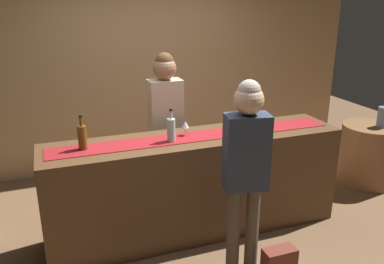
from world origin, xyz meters
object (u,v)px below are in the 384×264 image
(round_side_table, at_px, (368,154))
(vase_on_side_table, at_px, (383,117))
(bartender, at_px, (166,115))
(wine_glass_near_customer, at_px, (185,125))
(handbag, at_px, (279,260))
(wine_bottle_amber, at_px, (82,137))
(customer_sipping, at_px, (246,160))
(wine_glass_mid_counter, at_px, (255,120))
(wine_bottle_clear, at_px, (171,129))

(round_side_table, relative_size, vase_on_side_table, 3.08)
(bartender, bearing_deg, wine_glass_near_customer, 92.99)
(handbag, bearing_deg, vase_on_side_table, 27.68)
(wine_bottle_amber, distance_m, round_side_table, 3.46)
(customer_sipping, distance_m, handbag, 0.94)
(wine_glass_near_customer, relative_size, bartender, 0.09)
(vase_on_side_table, bearing_deg, wine_glass_near_customer, -176.79)
(wine_glass_near_customer, relative_size, customer_sipping, 0.09)
(vase_on_side_table, xyz_separation_m, handbag, (-2.00, -1.05, -0.75))
(wine_glass_near_customer, bearing_deg, wine_glass_mid_counter, -7.01)
(wine_bottle_clear, distance_m, handbag, 1.44)
(wine_glass_mid_counter, xyz_separation_m, round_side_table, (1.77, 0.30, -0.71))
(wine_bottle_amber, height_order, customer_sipping, customer_sipping)
(wine_glass_near_customer, bearing_deg, wine_bottle_clear, -147.75)
(wine_glass_near_customer, bearing_deg, customer_sipping, -72.48)
(wine_glass_near_customer, xyz_separation_m, vase_on_side_table, (2.51, 0.14, -0.22))
(wine_bottle_clear, distance_m, customer_sipping, 0.77)
(wine_glass_mid_counter, relative_size, bartender, 0.09)
(wine_bottle_amber, xyz_separation_m, handbag, (1.43, -0.87, -0.98))
(wine_bottle_amber, distance_m, customer_sipping, 1.36)
(wine_bottle_amber, bearing_deg, customer_sipping, -31.45)
(bartender, height_order, customer_sipping, bartender)
(round_side_table, relative_size, handbag, 2.64)
(bartender, xyz_separation_m, vase_on_side_table, (2.55, -0.38, -0.18))
(wine_glass_near_customer, distance_m, vase_on_side_table, 2.53)
(customer_sipping, relative_size, vase_on_side_table, 6.79)
(vase_on_side_table, bearing_deg, bartender, 171.54)
(wine_glass_mid_counter, height_order, bartender, bartender)
(bartender, distance_m, customer_sipping, 1.30)
(wine_glass_near_customer, xyz_separation_m, round_side_table, (2.45, 0.22, -0.71))
(bartender, xyz_separation_m, round_side_table, (2.48, -0.30, -0.67))
(customer_sipping, bearing_deg, round_side_table, 34.60)
(vase_on_side_table, relative_size, handbag, 0.86)
(wine_bottle_clear, relative_size, wine_bottle_amber, 1.00)
(wine_bottle_clear, xyz_separation_m, customer_sipping, (0.41, -0.64, -0.09))
(bartender, bearing_deg, wine_bottle_amber, 31.30)
(wine_bottle_clear, distance_m, wine_bottle_amber, 0.76)
(bartender, bearing_deg, vase_on_side_table, 170.61)
(wine_bottle_amber, relative_size, round_side_table, 0.41)
(wine_bottle_amber, height_order, wine_glass_mid_counter, wine_bottle_amber)
(customer_sipping, bearing_deg, handbag, -19.48)
(wine_bottle_clear, bearing_deg, round_side_table, 7.06)
(wine_bottle_clear, bearing_deg, wine_glass_near_customer, 32.25)
(wine_bottle_amber, xyz_separation_m, bartender, (0.89, 0.56, -0.05))
(wine_glass_near_customer, relative_size, handbag, 0.51)
(wine_glass_near_customer, relative_size, round_side_table, 0.19)
(customer_sipping, xyz_separation_m, vase_on_side_table, (2.27, 0.89, -0.14))
(customer_sipping, relative_size, round_side_table, 2.20)
(wine_bottle_clear, xyz_separation_m, round_side_table, (2.62, 0.32, -0.72))
(wine_glass_near_customer, xyz_separation_m, handbag, (0.51, -0.91, -0.97))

